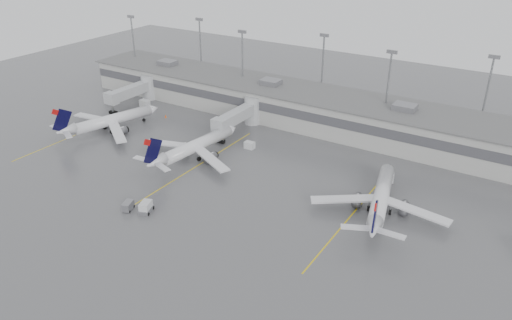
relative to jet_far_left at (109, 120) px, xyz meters
The scene contains 18 objects.
ground 54.66m from the jet_far_left, 29.91° to the right, with size 260.00×260.00×0.00m, color #565659.
terminal 56.45m from the jet_far_left, 33.03° to the left, with size 152.00×17.00×9.45m.
light_masts 60.50m from the jet_far_left, 37.67° to the left, with size 142.40×8.00×20.60m.
jet_bridge_left 20.26m from the jet_far_left, 113.85° to the left, with size 4.00×17.20×7.00m.
jet_bridge_right 32.60m from the jet_far_left, 34.59° to the left, with size 4.00×17.20×7.00m.
stand_markings 47.51m from the jet_far_left, ahead, with size 105.25×40.00×0.01m.
jet_far_left is the anchor object (origin of this frame).
jet_mid_left 26.90m from the jet_far_left, ahead, with size 24.22×27.28×8.84m.
jet_mid_right 68.50m from the jet_far_left, ahead, with size 23.80×26.99×8.86m.
baggage_tug 40.44m from the jet_far_left, 34.28° to the right, with size 2.81×3.50×1.96m.
baggage_cart 38.57m from the jet_far_left, 38.44° to the right, with size 2.18×2.83×1.60m.
gse_uld_a 18.12m from the jet_far_left, 105.88° to the left, with size 2.64×1.76×1.87m, color silver.
gse_uld_b 35.80m from the jet_far_left, 15.66° to the left, with size 2.24×1.49×1.59m, color silver.
gse_uld_c 66.83m from the jet_far_left, ahead, with size 2.59×1.73×1.84m, color silver.
gse_loader 27.99m from the jet_far_left, 33.23° to the left, with size 1.79×2.86×1.79m, color slate.
cone_a 15.27m from the jet_far_left, 68.64° to the left, with size 0.50×0.50×0.80m, color #FF5505.
cone_b 27.98m from the jet_far_left, 21.23° to the left, with size 0.46×0.46×0.73m, color #FF5505.
cone_c 67.57m from the jet_far_left, ahead, with size 0.47×0.47×0.74m, color #FF5505.
Camera 1 is at (42.87, -49.13, 47.65)m, focal length 35.00 mm.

